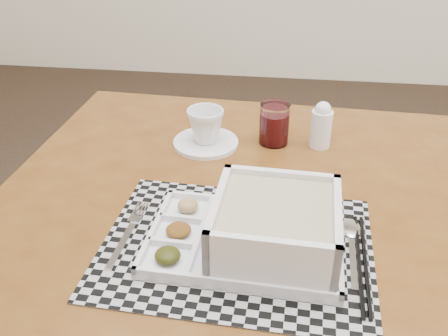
{
  "coord_description": "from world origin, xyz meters",
  "views": [
    {
      "loc": [
        -0.21,
        -0.88,
        1.28
      ],
      "look_at": [
        -0.3,
        -0.14,
        0.83
      ],
      "focal_mm": 40.0,
      "sensor_mm": 36.0,
      "label": 1
    }
  ],
  "objects": [
    {
      "name": "dining_table",
      "position": [
        -0.27,
        -0.12,
        0.66
      ],
      "size": [
        1.02,
        1.02,
        0.73
      ],
      "color": "#54290F",
      "rests_on": "ground"
    },
    {
      "name": "placemat",
      "position": [
        -0.27,
        -0.24,
        0.74
      ],
      "size": [
        0.47,
        0.36,
        0.0
      ],
      "primitive_type": "cube",
      "rotation": [
        0.0,
        0.0,
        -0.05
      ],
      "color": "#9D9DA4",
      "rests_on": "dining_table"
    },
    {
      "name": "serving_tray",
      "position": [
        -0.22,
        -0.24,
        0.78
      ],
      "size": [
        0.33,
        0.23,
        0.1
      ],
      "color": "white",
      "rests_on": "placemat"
    },
    {
      "name": "fork",
      "position": [
        -0.46,
        -0.23,
        0.74
      ],
      "size": [
        0.03,
        0.19,
        0.0
      ],
      "color": "silver",
      "rests_on": "placemat"
    },
    {
      "name": "spoon",
      "position": [
        -0.07,
        -0.18,
        0.74
      ],
      "size": [
        0.04,
        0.18,
        0.01
      ],
      "color": "silver",
      "rests_on": "placemat"
    },
    {
      "name": "chopsticks",
      "position": [
        -0.06,
        -0.26,
        0.74
      ],
      "size": [
        0.03,
        0.24,
        0.01
      ],
      "color": "black",
      "rests_on": "placemat"
    },
    {
      "name": "saucer",
      "position": [
        -0.38,
        0.11,
        0.74
      ],
      "size": [
        0.15,
        0.15,
        0.01
      ],
      "primitive_type": "cylinder",
      "color": "white",
      "rests_on": "dining_table"
    },
    {
      "name": "cup",
      "position": [
        -0.38,
        0.11,
        0.78
      ],
      "size": [
        0.09,
        0.09,
        0.08
      ],
      "primitive_type": "imported",
      "rotation": [
        0.0,
        0.0,
        -0.07
      ],
      "color": "white",
      "rests_on": "saucer"
    },
    {
      "name": "juice_glass",
      "position": [
        -0.22,
        0.15,
        0.78
      ],
      "size": [
        0.07,
        0.07,
        0.09
      ],
      "color": "white",
      "rests_on": "dining_table"
    },
    {
      "name": "creamer_bottle",
      "position": [
        -0.12,
        0.14,
        0.79
      ],
      "size": [
        0.05,
        0.05,
        0.11
      ],
      "color": "white",
      "rests_on": "dining_table"
    }
  ]
}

